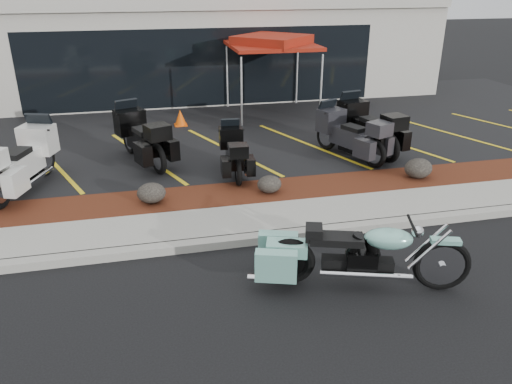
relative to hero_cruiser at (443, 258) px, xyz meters
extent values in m
plane|color=black|center=(-2.00, 1.15, -0.56)|extent=(90.00, 90.00, 0.00)
cube|color=gray|center=(-2.00, 2.05, -0.49)|extent=(24.00, 0.25, 0.15)
cube|color=gray|center=(-2.00, 2.75, -0.49)|extent=(24.00, 1.20, 0.15)
cube|color=#340C0C|center=(-2.00, 3.95, -0.48)|extent=(24.00, 1.20, 0.16)
cube|color=black|center=(-2.00, 9.35, -0.49)|extent=(26.00, 9.60, 0.15)
cube|color=#A8A398|center=(-2.00, 15.65, 1.44)|extent=(18.00, 8.00, 4.00)
cube|color=black|center=(-2.00, 11.67, 0.94)|extent=(12.00, 0.06, 2.60)
cube|color=#A8A398|center=(-2.00, 11.64, 3.04)|extent=(18.00, 0.30, 0.50)
ellipsoid|color=black|center=(-4.12, 3.86, -0.20)|extent=(0.58, 0.48, 0.41)
ellipsoid|color=black|center=(-1.67, 3.83, -0.22)|extent=(0.52, 0.43, 0.37)
ellipsoid|color=black|center=(1.83, 3.89, -0.18)|extent=(0.64, 0.53, 0.45)
cone|color=#E14E07|center=(-3.05, 9.50, -0.17)|extent=(0.44, 0.44, 0.49)
cylinder|color=silver|center=(-0.75, 8.69, 0.62)|extent=(0.06, 0.06, 2.07)
cylinder|color=silver|center=(1.63, 9.49, 0.62)|extent=(0.06, 0.06, 2.07)
cylinder|color=silver|center=(-1.55, 11.08, 0.62)|extent=(0.06, 0.06, 2.07)
cylinder|color=silver|center=(0.83, 11.88, 0.62)|extent=(0.06, 0.06, 2.07)
cube|color=maroon|center=(0.04, 10.29, 1.79)|extent=(3.42, 3.42, 0.11)
cube|color=maroon|center=(0.04, 10.29, 1.94)|extent=(2.65, 2.65, 0.31)
camera|label=1|loc=(-4.11, -5.59, 3.82)|focal=35.00mm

